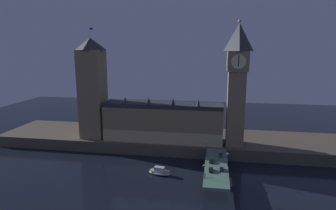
% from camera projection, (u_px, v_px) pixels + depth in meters
% --- Properties ---
extents(ground_plane, '(400.00, 400.00, 0.00)m').
position_uv_depth(ground_plane, '(158.00, 170.00, 145.44)').
color(ground_plane, black).
extents(embankment, '(220.00, 42.00, 6.82)m').
position_uv_depth(embankment, '(170.00, 140.00, 182.49)').
color(embankment, brown).
rests_on(embankment, ground_plane).
extents(parliament_hall, '(70.99, 16.44, 27.67)m').
position_uv_depth(parliament_hall, '(163.00, 122.00, 169.90)').
color(parliament_hall, '#8E7A56').
rests_on(parliament_hall, embankment).
extents(clock_tower, '(11.85, 11.96, 70.27)m').
position_uv_depth(clock_tower, '(237.00, 81.00, 155.85)').
color(clock_tower, '#8E7A56').
rests_on(clock_tower, embankment).
extents(victoria_tower, '(14.38, 14.38, 67.50)m').
position_uv_depth(victoria_tower, '(93.00, 88.00, 173.34)').
color(victoria_tower, '#8E7A56').
rests_on(victoria_tower, embankment).
extents(bridge, '(10.98, 46.00, 6.80)m').
position_uv_depth(bridge, '(216.00, 169.00, 134.82)').
color(bridge, slate).
rests_on(bridge, ground_plane).
extents(car_northbound_lead, '(2.06, 4.43, 1.41)m').
position_uv_depth(car_northbound_lead, '(211.00, 161.00, 137.95)').
color(car_northbound_lead, black).
rests_on(car_northbound_lead, bridge).
extents(car_northbound_trail, '(1.91, 4.41, 1.54)m').
position_uv_depth(car_northbound_trail, '(211.00, 170.00, 127.84)').
color(car_northbound_trail, black).
rests_on(car_northbound_trail, bridge).
extents(car_southbound_lead, '(1.85, 4.14, 1.32)m').
position_uv_depth(car_southbound_lead, '(222.00, 169.00, 128.79)').
color(car_southbound_lead, black).
rests_on(car_southbound_lead, bridge).
extents(car_southbound_trail, '(1.99, 4.78, 1.60)m').
position_uv_depth(car_southbound_trail, '(221.00, 155.00, 145.66)').
color(car_southbound_trail, '#235633').
rests_on(car_southbound_trail, bridge).
extents(pedestrian_near_rail, '(0.38, 0.38, 1.59)m').
position_uv_depth(pedestrian_near_rail, '(205.00, 175.00, 122.23)').
color(pedestrian_near_rail, black).
rests_on(pedestrian_near_rail, bridge).
extents(pedestrian_far_rail, '(0.38, 0.38, 1.70)m').
position_uv_depth(pedestrian_far_rail, '(207.00, 155.00, 145.25)').
color(pedestrian_far_rail, black).
rests_on(pedestrian_far_rail, bridge).
extents(street_lamp_near, '(1.34, 0.60, 6.34)m').
position_uv_depth(street_lamp_near, '(204.00, 170.00, 120.31)').
color(street_lamp_near, '#2D3333').
rests_on(street_lamp_near, bridge).
extents(street_lamp_mid, '(1.34, 0.60, 6.62)m').
position_uv_depth(street_lamp_mid, '(228.00, 158.00, 132.82)').
color(street_lamp_mid, '#2D3333').
rests_on(street_lamp_mid, bridge).
extents(street_lamp_far, '(1.34, 0.60, 6.99)m').
position_uv_depth(street_lamp_far, '(207.00, 146.00, 148.71)').
color(street_lamp_far, '#2D3333').
rests_on(street_lamp_far, bridge).
extents(boat_upstream, '(11.74, 6.11, 4.11)m').
position_uv_depth(boat_upstream, '(159.00, 172.00, 139.66)').
color(boat_upstream, white).
rests_on(boat_upstream, ground_plane).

